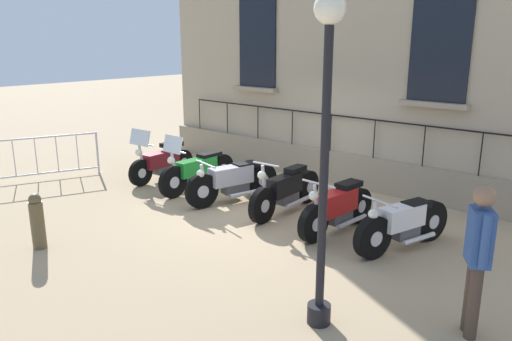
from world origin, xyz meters
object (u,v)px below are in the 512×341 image
at_px(motorcycle_silver, 233,180).
at_px(motorcycle_black, 286,191).
at_px(motorcycle_white, 403,224).
at_px(bollard, 37,221).
at_px(lamppost, 325,144).
at_px(crowd_barrier, 47,156).
at_px(motorcycle_red, 337,208).
at_px(pedestrian_standing, 478,252).
at_px(motorcycle_maroon, 162,162).
at_px(motorcycle_green, 198,170).

relative_size(motorcycle_silver, motorcycle_black, 0.97).
xyz_separation_m(motorcycle_black, motorcycle_white, (0.15, 2.47, -0.01)).
bearing_deg(bollard, lamppost, 103.78).
relative_size(motorcycle_silver, crowd_barrier, 0.96).
distance_m(motorcycle_white, crowd_barrier, 8.41).
bearing_deg(crowd_barrier, motorcycle_black, 107.99).
height_order(motorcycle_red, pedestrian_standing, pedestrian_standing).
relative_size(motorcycle_maroon, bollard, 2.12).
distance_m(motorcycle_silver, lamppost, 5.00).
bearing_deg(motorcycle_red, motorcycle_maroon, -90.98).
distance_m(motorcycle_maroon, bollard, 4.17).
distance_m(motorcycle_black, bollard, 4.41).
bearing_deg(crowd_barrier, motorcycle_red, 103.15).
height_order(motorcycle_black, motorcycle_red, motorcycle_black).
relative_size(crowd_barrier, bollard, 2.43).
bearing_deg(motorcycle_red, motorcycle_silver, -90.30).
bearing_deg(bollard, pedestrian_standing, 108.90).
bearing_deg(motorcycle_black, bollard, -26.24).
relative_size(bollard, pedestrian_standing, 0.52).
bearing_deg(pedestrian_standing, motorcycle_red, -120.51).
distance_m(lamppost, crowd_barrier, 8.65).
bearing_deg(motorcycle_white, lamppost, 4.69).
xyz_separation_m(motorcycle_green, lamppost, (2.67, 5.02, 1.71)).
xyz_separation_m(motorcycle_white, lamppost, (2.67, 0.22, 1.75)).
xyz_separation_m(motorcycle_black, crowd_barrier, (1.87, -5.76, 0.13)).
height_order(motorcycle_white, crowd_barrier, crowd_barrier).
bearing_deg(motorcycle_maroon, lamppost, 66.95).
distance_m(motorcycle_silver, pedestrian_standing, 5.61).
height_order(motorcycle_white, lamppost, lamppost).
bearing_deg(motorcycle_maroon, motorcycle_white, 89.87).
xyz_separation_m(motorcycle_red, lamppost, (2.60, 1.39, 1.74)).
height_order(motorcycle_maroon, motorcycle_white, motorcycle_maroon).
bearing_deg(motorcycle_black, motorcycle_white, 86.46).
relative_size(motorcycle_silver, lamppost, 0.57).
relative_size(motorcycle_maroon, motorcycle_green, 0.90).
bearing_deg(pedestrian_standing, lamppost, -56.65).
distance_m(motorcycle_red, crowd_barrier, 7.24).
xyz_separation_m(motorcycle_green, pedestrian_standing, (1.73, 6.45, 0.55)).
bearing_deg(motorcycle_red, crowd_barrier, -76.85).
bearing_deg(motorcycle_green, motorcycle_silver, 87.14).
distance_m(lamppost, bollard, 5.07).
bearing_deg(motorcycle_white, pedestrian_standing, 43.50).
xyz_separation_m(motorcycle_black, pedestrian_standing, (1.88, 4.11, 0.58)).
height_order(lamppost, pedestrian_standing, lamppost).
xyz_separation_m(bollard, pedestrian_standing, (-2.07, 6.06, 0.55)).
height_order(motorcycle_red, lamppost, lamppost).
height_order(motorcycle_maroon, bollard, motorcycle_maroon).
relative_size(motorcycle_green, bollard, 2.35).
relative_size(motorcycle_green, motorcycle_black, 0.98).
xyz_separation_m(motorcycle_white, bollard, (3.81, -4.42, 0.04)).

